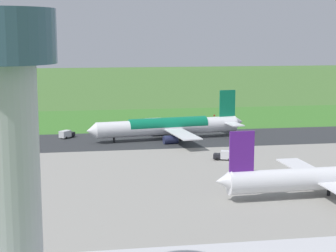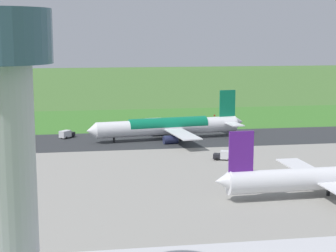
{
  "view_description": "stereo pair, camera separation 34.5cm",
  "coord_description": "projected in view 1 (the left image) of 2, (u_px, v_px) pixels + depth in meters",
  "views": [
    {
      "loc": [
        43.42,
        180.42,
        34.78
      ],
      "look_at": [
        13.73,
        0.0,
        4.5
      ],
      "focal_mm": 60.03,
      "sensor_mm": 36.0,
      "label": 1
    },
    {
      "loc": [
        43.08,
        180.48,
        34.78
      ],
      "look_at": [
        13.73,
        0.0,
        4.5
      ],
      "focal_mm": 60.03,
      "sensor_mm": 36.0,
      "label": 2
    }
  ],
  "objects": [
    {
      "name": "airliner_main",
      "position": [
        169.0,
        126.0,
        185.48
      ],
      "size": [
        54.08,
        44.41,
        15.88
      ],
      "color": "white",
      "rests_on": "ground"
    },
    {
      "name": "no_stopping_sign",
      "position": [
        214.0,
        118.0,
        222.92
      ],
      "size": [
        0.6,
        0.1,
        2.8
      ],
      "color": "slate",
      "rests_on": "ground"
    },
    {
      "name": "grass_verge_foreground",
      "position": [
        187.0,
        122.0,
        222.98
      ],
      "size": [
        600.0,
        80.0,
        0.04
      ],
      "primitive_type": "cube",
      "color": "#3C782B",
      "rests_on": "ground"
    },
    {
      "name": "service_truck_baggage",
      "position": [
        225.0,
        155.0,
        155.4
      ],
      "size": [
        6.22,
        4.09,
        2.65
      ],
      "color": "black",
      "rests_on": "ground"
    },
    {
      "name": "runway_asphalt",
      "position": [
        208.0,
        138.0,
        188.27
      ],
      "size": [
        600.0,
        30.78,
        0.06
      ],
      "primitive_type": "cube",
      "color": "#2D3033",
      "rests_on": "ground"
    },
    {
      "name": "airliner_parked_mid",
      "position": [
        328.0,
        178.0,
        120.77
      ],
      "size": [
        51.03,
        41.69,
        14.91
      ],
      "color": "white",
      "rests_on": "ground"
    },
    {
      "name": "service_truck_fuel",
      "position": [
        67.0,
        134.0,
        188.0
      ],
      "size": [
        5.5,
        5.86,
        2.65
      ],
      "color": "black",
      "rests_on": "ground"
    },
    {
      "name": "ground_plane",
      "position": [
        208.0,
        138.0,
        188.28
      ],
      "size": [
        800.0,
        800.0,
        0.0
      ],
      "primitive_type": "plane",
      "color": "#477233"
    },
    {
      "name": "apron_concrete",
      "position": [
        284.0,
        198.0,
        120.14
      ],
      "size": [
        440.0,
        110.0,
        0.05
      ],
      "primitive_type": "cube",
      "color": "gray",
      "rests_on": "ground"
    },
    {
      "name": "traffic_cone_orange",
      "position": [
        198.0,
        121.0,
        222.11
      ],
      "size": [
        0.4,
        0.4,
        0.55
      ],
      "primitive_type": "cone",
      "color": "orange",
      "rests_on": "ground"
    }
  ]
}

